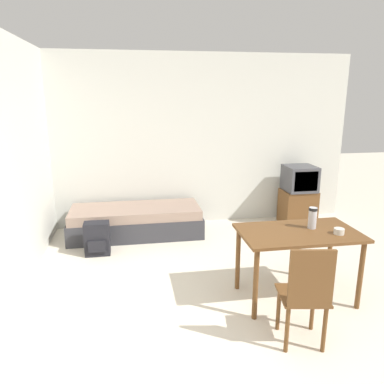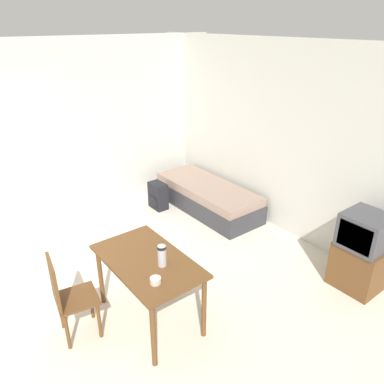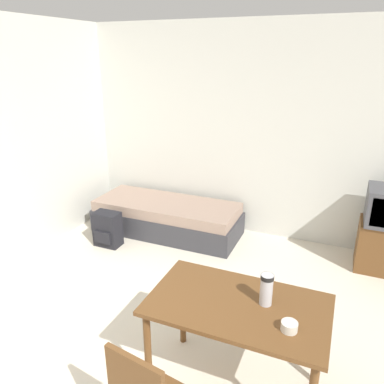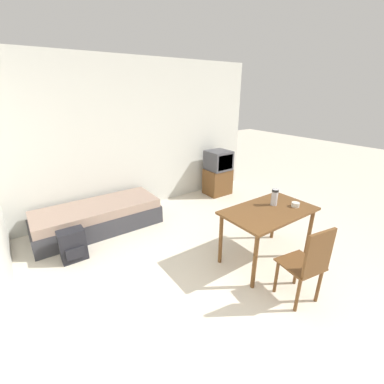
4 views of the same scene
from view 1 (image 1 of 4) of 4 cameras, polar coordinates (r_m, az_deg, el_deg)
The scene contains 10 objects.
ground_plane at distance 3.20m, azimuth 11.36°, elevation -26.08°, with size 20.00×20.00×0.00m, color beige.
wall_back at distance 6.02m, azimuth -0.42°, elevation 7.80°, with size 5.27×0.06×2.70m.
wall_left at distance 4.30m, azimuth -25.87°, elevation 3.48°, with size 0.06×4.63×2.70m.
daybed at distance 5.72m, azimuth -8.53°, elevation -4.44°, with size 1.96×0.77×0.44m.
tv at distance 6.33m, azimuth 15.92°, elevation -0.48°, with size 0.53×0.47×0.96m.
dining_table at distance 3.96m, azimuth 15.88°, elevation -7.10°, with size 1.19×0.70×0.74m.
wooden_chair at distance 3.29m, azimuth 17.01°, elevation -14.42°, with size 0.44×0.44×0.92m.
thermos_flask at distance 4.01m, azimuth 17.90°, elevation -3.62°, with size 0.09×0.09×0.22m.
mate_bowl at distance 3.97m, azimuth 21.49°, elevation -5.58°, with size 0.10×0.10×0.06m.
backpack at distance 5.14m, azimuth -14.25°, elevation -6.92°, with size 0.33×0.24×0.45m.
Camera 1 is at (-0.95, -2.24, 2.08)m, focal length 35.00 mm.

